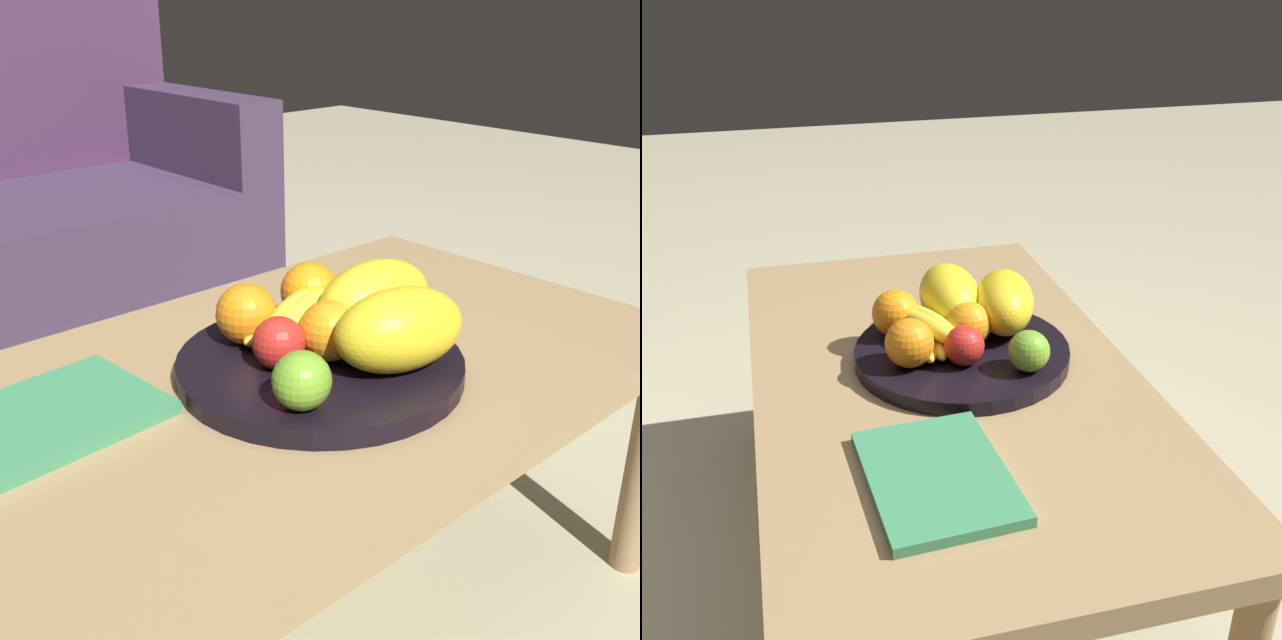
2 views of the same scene
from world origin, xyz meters
TOP-DOWN VIEW (x-y plane):
  - ground_plane at (0.00, 0.00)m, footprint 8.00×8.00m
  - coffee_table at (0.00, 0.00)m, footprint 1.09×0.62m
  - fruit_bowl at (0.03, -0.04)m, footprint 0.36×0.36m
  - melon_large_front at (0.13, -0.04)m, footprint 0.18×0.11m
  - melon_smaller_beside at (0.08, -0.13)m, footprint 0.19×0.14m
  - orange_front at (0.10, 0.06)m, footprint 0.08×0.08m
  - orange_left at (-0.01, 0.06)m, footprint 0.08×0.08m
  - orange_right at (0.04, -0.05)m, footprint 0.08×0.08m
  - apple_front at (-0.07, -0.12)m, footprint 0.07×0.07m
  - apple_left at (-0.03, -0.03)m, footprint 0.07×0.07m
  - banana_bunch at (0.04, 0.01)m, footprint 0.16×0.14m
  - magazine at (-0.28, 0.08)m, footprint 0.26×0.19m

SIDE VIEW (x-z plane):
  - ground_plane at x=0.00m, z-range 0.00..0.00m
  - coffee_table at x=0.00m, z-range 0.17..0.60m
  - magazine at x=-0.28m, z-range 0.43..0.45m
  - fruit_bowl at x=0.03m, z-range 0.43..0.46m
  - banana_bunch at x=0.04m, z-range 0.45..0.51m
  - apple_left at x=-0.03m, z-range 0.46..0.52m
  - apple_front at x=-0.07m, z-range 0.46..0.52m
  - orange_right at x=0.04m, z-range 0.46..0.53m
  - orange_left at x=-0.01m, z-range 0.46..0.54m
  - orange_front at x=0.10m, z-range 0.46..0.54m
  - melon_smaller_beside at x=0.08m, z-range 0.46..0.56m
  - melon_large_front at x=0.13m, z-range 0.46..0.56m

